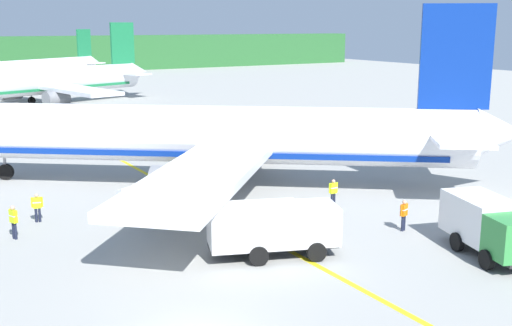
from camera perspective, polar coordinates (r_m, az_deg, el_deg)
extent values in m
cylinder|color=white|center=(42.22, -5.35, 2.65)|extent=(31.00, 24.75, 3.80)
cone|color=white|center=(42.85, 21.31, 2.53)|extent=(4.50, 4.51, 3.23)
cube|color=white|center=(33.19, -5.03, -1.21)|extent=(14.44, 14.96, 0.50)
cylinder|color=slate|center=(36.45, -6.96, -1.96)|extent=(3.88, 3.69, 2.20)
cube|color=white|center=(50.91, -1.10, 3.62)|extent=(12.38, 16.18, 0.50)
cylinder|color=slate|center=(48.71, -3.60, 1.76)|extent=(3.88, 3.69, 2.20)
cube|color=navy|center=(41.64, 17.66, 9.12)|extent=(3.73, 2.94, 6.50)
cube|color=white|center=(42.14, 17.24, 2.67)|extent=(8.83, 10.22, 0.24)
cube|color=navy|center=(42.41, -5.32, 1.26)|extent=(28.02, 22.42, 0.36)
cylinder|color=black|center=(47.40, -21.71, -0.75)|extent=(1.09, 0.94, 1.10)
cylinder|color=gray|center=(47.24, -21.79, 0.20)|extent=(0.20, 0.20, 0.50)
cylinder|color=black|center=(40.07, -3.89, -2.18)|extent=(1.09, 0.94, 1.10)
cylinder|color=gray|center=(39.87, -3.91, -1.06)|extent=(0.20, 0.20, 0.50)
cylinder|color=black|center=(45.05, -2.76, -0.52)|extent=(1.09, 0.94, 1.10)
cylinder|color=gray|center=(44.88, -2.77, 0.48)|extent=(0.20, 0.20, 0.50)
cylinder|color=silver|center=(88.44, -19.79, 6.89)|extent=(32.57, 13.31, 3.49)
cone|color=silver|center=(98.36, -10.55, 8.11)|extent=(3.70, 3.72, 2.97)
cube|color=silver|center=(82.26, -15.77, 6.36)|extent=(7.27, 15.28, 0.46)
cylinder|color=slate|center=(83.63, -17.62, 5.58)|extent=(3.41, 2.81, 2.02)
cube|color=silver|center=(96.73, -21.25, 6.83)|extent=(9.92, 15.23, 0.46)
cylinder|color=slate|center=(93.85, -21.37, 6.00)|extent=(3.41, 2.81, 2.02)
cube|color=#19723F|center=(96.41, -12.00, 10.57)|extent=(3.95, 1.54, 5.97)
cube|color=silver|center=(96.63, -11.88, 7.98)|extent=(5.69, 9.99, 0.22)
cube|color=#19723F|center=(88.53, -19.74, 6.27)|extent=(29.37, 12.15, 0.33)
cylinder|color=black|center=(87.33, -18.10, 5.16)|extent=(1.06, 0.61, 1.01)
cylinder|color=gray|center=(87.24, -18.13, 5.63)|extent=(0.18, 0.18, 0.46)
cylinder|color=black|center=(91.45, -19.64, 5.35)|extent=(1.06, 0.61, 1.01)
cylinder|color=gray|center=(91.37, -19.67, 5.81)|extent=(0.18, 0.18, 0.46)
cylinder|color=white|center=(122.95, -19.64, 8.09)|extent=(27.14, 17.16, 3.10)
cone|color=white|center=(133.96, -14.45, 8.86)|extent=(3.57, 3.58, 2.64)
cube|color=white|center=(118.59, -16.62, 7.90)|extent=(8.80, 13.55, 0.41)
cylinder|color=slate|center=(119.28, -17.86, 7.37)|extent=(3.16, 2.85, 1.80)
cube|color=white|center=(129.73, -21.27, 7.92)|extent=(10.77, 12.92, 0.41)
cylinder|color=slate|center=(127.14, -21.10, 7.41)|extent=(3.16, 2.85, 1.80)
cube|color=#19723F|center=(131.99, -15.31, 10.45)|extent=(3.27, 2.02, 5.31)
cube|color=white|center=(132.15, -15.21, 8.77)|extent=(6.45, 8.68, 0.20)
cube|color=#19723F|center=(123.00, -19.61, 7.70)|extent=(24.50, 15.58, 0.29)
cylinder|color=black|center=(122.35, -18.46, 7.02)|extent=(0.92, 0.69, 0.90)
cylinder|color=gray|center=(122.30, -18.48, 7.33)|extent=(0.16, 0.16, 0.41)
cylinder|color=black|center=(125.52, -19.78, 7.05)|extent=(0.92, 0.69, 0.90)
cylinder|color=gray|center=(125.47, -19.80, 7.35)|extent=(0.16, 0.16, 0.41)
cylinder|color=silver|center=(173.42, -21.46, 8.73)|extent=(9.03, 20.28, 2.19)
cone|color=silver|center=(163.67, -19.49, 8.79)|extent=(2.37, 2.36, 1.86)
cube|color=silver|center=(175.09, -19.75, 8.76)|extent=(9.51, 6.48, 0.29)
cylinder|color=slate|center=(175.21, -20.36, 8.50)|extent=(1.81, 2.16, 1.27)
cube|color=#D8590C|center=(165.08, -19.89, 9.74)|extent=(1.05, 2.46, 3.75)
cube|color=silver|center=(165.20, -19.82, 8.80)|extent=(6.27, 3.75, 0.14)
cube|color=#D8590C|center=(173.45, -21.45, 8.54)|extent=(8.23, 18.29, 0.21)
cylinder|color=black|center=(172.02, -21.71, 8.12)|extent=(0.40, 0.67, 0.63)
cylinder|color=gray|center=(172.00, -21.72, 8.28)|extent=(0.12, 0.12, 0.29)
cylinder|color=black|center=(173.50, -20.84, 8.22)|extent=(0.40, 0.67, 0.63)
cylinder|color=gray|center=(173.47, -20.85, 8.37)|extent=(0.12, 0.12, 0.29)
cube|color=white|center=(29.96, 5.52, -5.38)|extent=(2.45, 2.69, 1.80)
cube|color=#192333|center=(30.09, 7.10, -4.62)|extent=(0.72, 1.76, 0.94)
cube|color=white|center=(29.28, -0.16, -5.66)|extent=(4.71, 3.53, 1.88)
cube|color=#262628|center=(29.78, 1.55, -7.43)|extent=(6.17, 3.54, 0.16)
cylinder|color=black|center=(31.22, 4.39, -6.65)|extent=(0.94, 0.58, 0.90)
cylinder|color=black|center=(29.23, 5.51, -8.02)|extent=(0.94, 0.58, 0.90)
cylinder|color=black|center=(30.65, -0.54, -6.97)|extent=(0.94, 0.58, 0.90)
cylinder|color=black|center=(28.62, 0.24, -8.41)|extent=(0.94, 0.58, 0.90)
cube|color=white|center=(32.13, 19.56, -4.62)|extent=(3.19, 4.14, 2.02)
cube|color=#262628|center=(31.74, 20.30, -6.95)|extent=(3.10, 5.66, 0.16)
cylinder|color=black|center=(29.99, 20.14, -8.21)|extent=(0.54, 0.94, 0.90)
cylinder|color=black|center=(33.07, 21.02, -6.37)|extent=(0.54, 0.94, 0.90)
cylinder|color=black|center=(31.90, 17.74, -6.80)|extent=(0.54, 0.94, 0.90)
cube|color=#333338|center=(35.81, -10.78, -4.82)|extent=(2.15, 2.15, 0.30)
cube|color=silver|center=(35.56, -10.84, -3.48)|extent=(1.88, 1.88, 1.45)
cube|color=silver|center=(35.74, -11.45, -2.46)|extent=(1.54, 1.15, 0.54)
cylinder|color=#191E33|center=(36.70, -18.99, -4.46)|extent=(0.14, 0.14, 0.80)
cylinder|color=#191E33|center=(36.72, -19.27, -4.47)|extent=(0.14, 0.14, 0.80)
cube|color=#CCE519|center=(36.52, -19.21, -3.41)|extent=(0.48, 0.33, 0.60)
cube|color=silver|center=(36.51, -19.21, -3.37)|extent=(0.50, 0.34, 0.06)
sphere|color=tan|center=(36.42, -19.26, -2.80)|extent=(0.22, 0.22, 0.22)
cylinder|color=#CCE519|center=(36.49, -18.79, -3.35)|extent=(0.09, 0.09, 0.57)
cylinder|color=#CCE519|center=(36.53, -19.64, -3.39)|extent=(0.09, 0.09, 0.57)
cylinder|color=#191E33|center=(37.91, 7.09, -3.31)|extent=(0.14, 0.14, 0.83)
cylinder|color=#191E33|center=(37.81, 6.87, -3.35)|extent=(0.14, 0.14, 0.83)
cube|color=#CCE519|center=(37.67, 7.01, -2.27)|extent=(0.45, 0.24, 0.62)
cube|color=silver|center=(37.66, 7.01, -2.23)|extent=(0.46, 0.25, 0.06)
sphere|color=tan|center=(37.57, 7.03, -1.65)|extent=(0.22, 0.22, 0.22)
cylinder|color=#CCE519|center=(37.82, 7.35, -2.17)|extent=(0.09, 0.09, 0.59)
cylinder|color=#CCE519|center=(37.51, 6.68, -2.28)|extent=(0.09, 0.09, 0.59)
cylinder|color=#191E33|center=(34.34, -21.10, -5.71)|extent=(0.14, 0.14, 0.87)
cylinder|color=#191E33|center=(34.19, -20.93, -5.78)|extent=(0.14, 0.14, 0.87)
cube|color=#CCE519|center=(34.04, -21.11, -4.52)|extent=(0.37, 0.49, 0.65)
cube|color=silver|center=(34.04, -21.12, -4.47)|extent=(0.38, 0.50, 0.06)
sphere|color=tan|center=(33.92, -21.17, -3.80)|extent=(0.24, 0.24, 0.24)
cylinder|color=#CCE519|center=(34.26, -21.36, -4.38)|extent=(0.09, 0.09, 0.62)
cylinder|color=#CCE519|center=(33.81, -20.87, -4.56)|extent=(0.09, 0.09, 0.62)
cylinder|color=#191E33|center=(34.23, 13.26, -5.29)|extent=(0.14, 0.14, 0.83)
cylinder|color=#191E33|center=(34.07, 13.11, -5.36)|extent=(0.14, 0.14, 0.83)
cube|color=orange|center=(33.94, 13.25, -4.16)|extent=(0.48, 0.34, 0.62)
cube|color=silver|center=(33.93, 13.25, -4.11)|extent=(0.50, 0.35, 0.06)
sphere|color=tan|center=(33.82, 13.28, -3.48)|extent=(0.22, 0.22, 0.22)
cylinder|color=orange|center=(34.16, 13.47, -4.01)|extent=(0.09, 0.09, 0.59)
cylinder|color=orange|center=(33.70, 13.03, -4.21)|extent=(0.09, 0.09, 0.59)
cube|color=yellow|center=(37.83, -4.47, -3.93)|extent=(0.30, 60.00, 0.01)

